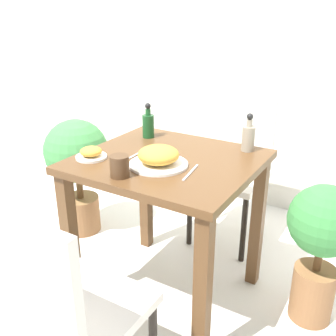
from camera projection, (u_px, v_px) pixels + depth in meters
ground_plane at (168, 291)px, 2.13m from camera, size 16.00×16.00×0.00m
wall_back at (266, 27)px, 2.65m from camera, size 8.00×0.05×2.60m
dining_table at (168, 186)px, 1.89m from camera, size 0.81×0.75×0.77m
chair_near at (63, 308)px, 1.29m from camera, size 0.42×0.42×0.91m
chair_far at (235, 162)px, 2.49m from camera, size 0.42×0.42×0.91m
food_plate at (158, 157)px, 1.73m from camera, size 0.26×0.26×0.09m
side_plate at (91, 153)px, 1.83m from camera, size 0.15×0.15×0.06m
drink_cup at (120, 166)px, 1.62m from camera, size 0.08×0.08×0.09m
sauce_bottle at (248, 137)px, 1.90m from camera, size 0.06×0.06×0.19m
condiment_bottle at (148, 124)px, 2.10m from camera, size 0.06×0.06×0.19m
fork_utensil at (129, 158)px, 1.83m from camera, size 0.01×0.19×0.00m
spoon_utensil at (191, 172)px, 1.67m from camera, size 0.04×0.18×0.00m
potted_plant_left at (77, 162)px, 2.54m from camera, size 0.41×0.41×0.78m
potted_plant_right at (322, 239)px, 1.79m from camera, size 0.33×0.33×0.71m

